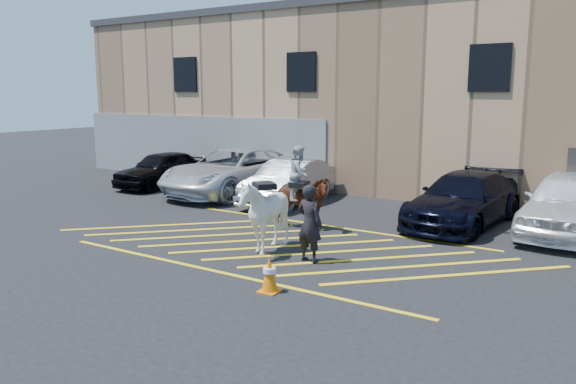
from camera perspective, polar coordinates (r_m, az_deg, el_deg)
The scene contains 12 objects.
ground at distance 14.47m, azimuth 0.39°, elevation -5.28°, with size 90.00×90.00×0.00m, color black.
car_black_suv at distance 23.61m, azimuth -12.69°, elevation 2.30°, with size 1.73×4.30×1.47m, color black.
car_white_pickup at distance 21.49m, azimuth -5.55°, elevation 2.11°, with size 2.87×6.23×1.73m, color silver.
car_silver_sedan at distance 19.59m, azimuth 0.07°, elevation 1.04°, with size 1.59×4.56×1.50m, color #9A9EA8.
car_blue_suv at distance 17.16m, azimuth 17.44°, elevation -0.71°, with size 2.12×5.22×1.52m, color black.
car_white_suv at distance 16.98m, azimuth 26.65°, elevation -1.06°, with size 2.05×5.09×1.73m, color white.
handler at distance 12.77m, azimuth 2.21°, elevation -3.20°, with size 0.66×0.43×1.81m, color black.
warehouse at distance 24.92m, azimuth 15.53°, elevation 9.32°, with size 32.42×10.20×7.30m.
hatching_zone at distance 14.23m, azimuth -0.26°, elevation -5.53°, with size 12.60×5.12×0.01m.
mounted_bay at distance 15.82m, azimuth 1.16°, elevation -0.37°, with size 1.94×1.19×2.38m.
saddled_white at distance 13.56m, azimuth -2.40°, elevation -2.31°, with size 2.20×2.23×1.84m.
traffic_cone at distance 11.00m, azimuth -1.90°, elevation -8.32°, with size 0.40×0.40×0.73m.
Camera 1 is at (7.48, -11.78, 3.85)m, focal length 35.00 mm.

